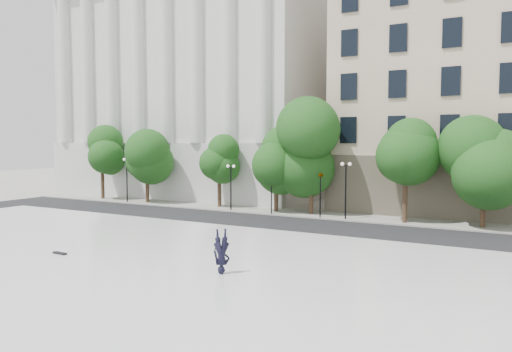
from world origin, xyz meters
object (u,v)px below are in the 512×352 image
(skateboard, at_px, (60,253))
(person_lying, at_px, (222,268))
(traffic_light_west, at_px, (271,170))
(traffic_light_east, at_px, (320,173))

(skateboard, bearing_deg, person_lying, 7.33)
(traffic_light_west, xyz_separation_m, traffic_light_east, (4.35, 0.00, -0.09))
(traffic_light_east, xyz_separation_m, skateboard, (-6.25, -19.81, -3.16))
(traffic_light_east, relative_size, person_lying, 2.15)
(traffic_light_west, height_order, person_lying, traffic_light_west)
(traffic_light_east, height_order, skateboard, traffic_light_east)
(traffic_light_east, bearing_deg, traffic_light_west, -180.00)
(traffic_light_east, relative_size, skateboard, 4.81)
(traffic_light_west, distance_m, person_lying, 20.59)
(traffic_light_west, distance_m, traffic_light_east, 4.36)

